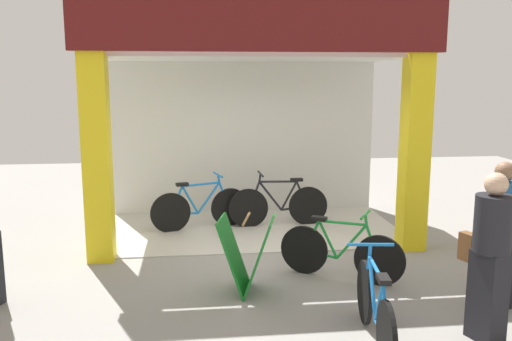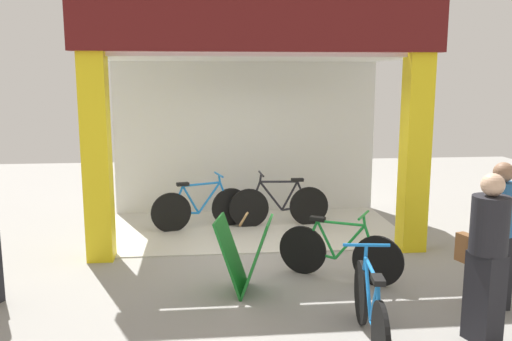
% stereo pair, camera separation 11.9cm
% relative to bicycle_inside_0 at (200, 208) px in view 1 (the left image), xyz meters
% --- Properties ---
extents(ground_plane, '(17.98, 17.98, 0.00)m').
position_rel_bicycle_inside_0_xyz_m(ground_plane, '(0.88, -1.40, -0.38)').
color(ground_plane, gray).
rests_on(ground_plane, ground).
extents(shop_facade, '(5.19, 2.92, 3.77)m').
position_rel_bicycle_inside_0_xyz_m(shop_facade, '(0.88, -0.09, 1.62)').
color(shop_facade, beige).
rests_on(shop_facade, ground).
extents(bicycle_inside_0, '(1.69, 0.56, 0.96)m').
position_rel_bicycle_inside_0_xyz_m(bicycle_inside_0, '(0.00, 0.00, 0.00)').
color(bicycle_inside_0, black).
rests_on(bicycle_inside_0, ground).
extents(bicycle_inside_1, '(1.76, 0.48, 0.97)m').
position_rel_bicycle_inside_0_xyz_m(bicycle_inside_1, '(1.37, 0.05, 0.00)').
color(bicycle_inside_1, black).
rests_on(bicycle_inside_1, ground).
extents(bicycle_parked_0, '(1.44, 0.90, 0.91)m').
position_rel_bicycle_inside_0_xyz_m(bicycle_parked_0, '(1.78, -2.51, -0.02)').
color(bicycle_parked_0, black).
rests_on(bicycle_parked_0, ground).
extents(bicycle_parked_1, '(0.47, 1.72, 0.95)m').
position_rel_bicycle_inside_0_xyz_m(bicycle_parked_1, '(1.64, -4.28, -0.00)').
color(bicycle_parked_1, black).
rests_on(bicycle_parked_1, ground).
extents(sandwich_board_sign, '(0.77, 0.71, 0.95)m').
position_rel_bicycle_inside_0_xyz_m(sandwich_board_sign, '(0.53, -2.82, 0.09)').
color(sandwich_board_sign, '#197226').
rests_on(sandwich_board_sign, ground).
extents(pedestrian_0, '(0.32, 0.32, 1.69)m').
position_rel_bicycle_inside_0_xyz_m(pedestrian_0, '(3.35, -3.52, 0.48)').
color(pedestrian_0, black).
rests_on(pedestrian_0, ground).
extents(pedestrian_3, '(0.46, 0.60, 1.71)m').
position_rel_bicycle_inside_0_xyz_m(pedestrian_3, '(2.80, -4.27, 0.51)').
color(pedestrian_3, black).
rests_on(pedestrian_3, ground).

